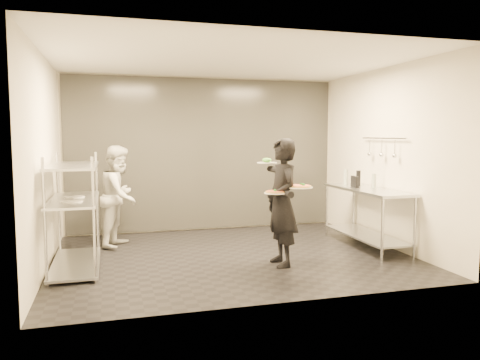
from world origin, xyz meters
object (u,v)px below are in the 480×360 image
object	(u,v)px
salad_plate	(267,161)
bottle_green	(346,177)
pass_rack	(74,210)
pos_monitor	(355,182)
chef	(119,196)
waiter	(282,202)
pizza_plate_far	(300,186)
bottle_clear	(374,181)
prep_counter	(367,207)
pizza_plate_near	(276,192)
bottle_dark	(358,178)

from	to	relation	value
salad_plate	bottle_green	size ratio (longest dim) A/B	1.06
pass_rack	pos_monitor	world-z (taller)	pass_rack
chef	pos_monitor	size ratio (longest dim) A/B	6.36
pos_monitor	waiter	bearing A→B (deg)	-141.90
chef	pos_monitor	distance (m)	3.73
pizza_plate_far	bottle_green	world-z (taller)	bottle_green
chef	bottle_green	xyz separation A→B (m)	(3.66, -0.54, 0.26)
pizza_plate_far	bottle_clear	world-z (taller)	bottle_clear
chef	bottle_clear	xyz separation A→B (m)	(3.87, -1.06, 0.24)
prep_counter	salad_plate	xyz separation A→B (m)	(-1.77, -0.33, 0.76)
pizza_plate_near	bottle_clear	bearing A→B (deg)	23.42
waiter	pizza_plate_far	bearing A→B (deg)	32.91
bottle_green	bottle_dark	xyz separation A→B (m)	(0.12, -0.20, -0.00)
pass_rack	bottle_clear	xyz separation A→B (m)	(4.47, 0.05, 0.26)
pizza_plate_near	salad_plate	size ratio (longest dim) A/B	1.07
pos_monitor	bottle_dark	xyz separation A→B (m)	(0.17, 0.19, 0.04)
pizza_plate_far	pass_rack	bearing A→B (deg)	162.88
prep_counter	pos_monitor	world-z (taller)	pos_monitor
pizza_plate_far	bottle_dark	distance (m)	1.98
chef	bottle_clear	size ratio (longest dim) A/B	7.28
chef	bottle_dark	size ratio (longest dim) A/B	6.31
chef	pos_monitor	xyz separation A→B (m)	(3.61, -0.93, 0.22)
pass_rack	bottle_dark	bearing A→B (deg)	4.73
pos_monitor	bottle_clear	size ratio (longest dim) A/B	1.14
waiter	bottle_green	distance (m)	2.00
pizza_plate_near	pizza_plate_far	bearing A→B (deg)	-13.10
pizza_plate_near	bottle_green	world-z (taller)	bottle_green
prep_counter	pos_monitor	bearing A→B (deg)	124.56
pass_rack	prep_counter	xyz separation A→B (m)	(4.33, 0.00, -0.14)
bottle_green	pizza_plate_near	bearing A→B (deg)	-141.97
prep_counter	pass_rack	bearing A→B (deg)	-179.97
pizza_plate_far	bottle_clear	xyz separation A→B (m)	(1.65, 0.92, -0.06)
pos_monitor	bottle_dark	distance (m)	0.25
salad_plate	chef	bearing A→B (deg)	143.96
waiter	bottle_clear	world-z (taller)	waiter
pizza_plate_near	pizza_plate_far	world-z (taller)	pizza_plate_far
prep_counter	bottle_clear	xyz separation A→B (m)	(0.14, 0.04, 0.40)
pizza_plate_near	waiter	bearing A→B (deg)	46.44
waiter	pizza_plate_near	xyz separation A→B (m)	(-0.15, -0.16, 0.16)
prep_counter	bottle_dark	distance (m)	0.56
pass_rack	bottle_green	world-z (taller)	pass_rack
pizza_plate_near	bottle_dark	xyz separation A→B (m)	(1.86, 1.16, 0.03)
salad_plate	bottle_green	world-z (taller)	salad_plate
pass_rack	pizza_plate_near	distance (m)	2.65
salad_plate	bottle_dark	distance (m)	1.97
bottle_clear	bottle_green	bearing A→B (deg)	112.64
salad_plate	prep_counter	bearing A→B (deg)	10.49
prep_counter	bottle_dark	xyz separation A→B (m)	(0.05, 0.36, 0.42)
pass_rack	bottle_clear	distance (m)	4.48
prep_counter	chef	bearing A→B (deg)	163.57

